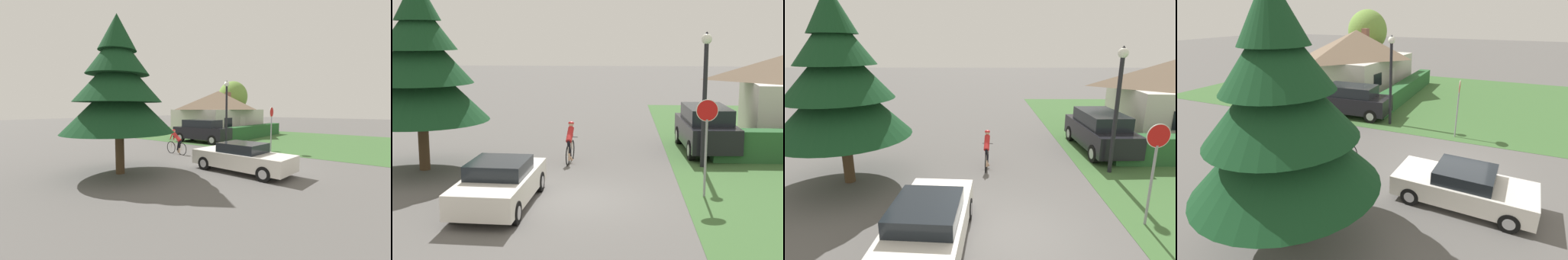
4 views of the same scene
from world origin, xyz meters
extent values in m
plane|color=#5B5956|center=(0.00, 0.00, 0.00)|extent=(140.00, 140.00, 0.00)
cube|color=#3D6633|center=(11.23, 4.00, 0.01)|extent=(16.00, 36.00, 0.01)
cube|color=beige|center=(11.30, 9.76, 1.35)|extent=(8.73, 6.85, 2.69)
pyramid|color=#75604C|center=(11.30, 9.76, 3.68)|extent=(9.43, 7.39, 1.98)
cube|color=silver|center=(11.03, 6.66, 1.00)|extent=(0.90, 0.14, 2.00)
cube|color=black|center=(8.74, 6.86, 1.48)|extent=(1.10, 0.15, 0.90)
cube|color=brown|center=(13.81, 10.16, 4.28)|extent=(0.54, 0.54, 0.80)
cube|color=#285B2D|center=(10.38, 5.28, 0.60)|extent=(11.08, 0.90, 1.20)
cube|color=silver|center=(-1.98, -0.62, 0.56)|extent=(2.02, 4.48, 0.66)
cube|color=black|center=(-1.98, -0.65, 1.10)|extent=(1.65, 1.89, 0.41)
cylinder|color=black|center=(-2.66, 0.91, 0.30)|extent=(0.30, 0.62, 0.61)
cylinder|color=#ADADB2|center=(-2.66, 0.91, 0.30)|extent=(0.30, 0.37, 0.35)
cylinder|color=black|center=(-1.12, 0.82, 0.30)|extent=(0.30, 0.62, 0.61)
cylinder|color=#ADADB2|center=(-1.12, 0.82, 0.30)|extent=(0.30, 0.37, 0.35)
cylinder|color=black|center=(-2.84, -2.07, 0.30)|extent=(0.30, 0.62, 0.61)
cylinder|color=#ADADB2|center=(-2.84, -2.07, 0.30)|extent=(0.30, 0.37, 0.35)
cylinder|color=black|center=(-1.29, -2.16, 0.30)|extent=(0.30, 0.62, 0.61)
cylinder|color=#ADADB2|center=(-1.29, -2.16, 0.30)|extent=(0.30, 0.37, 0.35)
torus|color=black|center=(-0.55, 4.26, 0.36)|extent=(0.10, 0.77, 0.77)
torus|color=black|center=(-0.47, 5.26, 0.36)|extent=(0.10, 0.77, 0.77)
cylinder|color=beige|center=(-0.53, 4.51, 0.52)|extent=(0.05, 0.18, 0.57)
cylinder|color=beige|center=(-0.50, 4.88, 0.56)|extent=(0.09, 0.63, 0.67)
cylinder|color=beige|center=(-0.50, 4.81, 0.84)|extent=(0.09, 0.75, 0.12)
cylinder|color=beige|center=(-0.53, 4.42, 0.30)|extent=(0.06, 0.34, 0.16)
cylinder|color=beige|center=(-0.54, 4.35, 0.58)|extent=(0.05, 0.21, 0.44)
cylinder|color=beige|center=(-0.47, 5.22, 0.62)|extent=(0.05, 0.12, 0.52)
cylinder|color=black|center=(-0.47, 5.18, 0.88)|extent=(0.44, 0.06, 0.02)
ellipsoid|color=black|center=(-0.53, 4.44, 0.82)|extent=(0.10, 0.21, 0.05)
cylinder|color=black|center=(-0.53, 4.43, 0.64)|extent=(0.13, 0.25, 0.47)
cylinder|color=black|center=(-0.53, 4.59, 0.56)|extent=(0.13, 0.26, 0.62)
cylinder|color=tan|center=(-0.52, 4.50, 0.27)|extent=(0.08, 0.08, 0.30)
cylinder|color=tan|center=(-0.47, 4.66, 0.17)|extent=(0.17, 0.08, 0.21)
cylinder|color=red|center=(-0.51, 4.72, 1.06)|extent=(0.27, 0.70, 0.58)
cylinder|color=red|center=(-0.48, 4.95, 1.06)|extent=(0.09, 0.25, 0.36)
cylinder|color=red|center=(-0.48, 5.23, 1.06)|extent=(0.09, 0.25, 0.36)
sphere|color=tan|center=(-0.49, 5.00, 1.40)|extent=(0.19, 0.19, 0.19)
ellipsoid|color=red|center=(-0.49, 5.00, 1.45)|extent=(0.22, 0.18, 0.12)
cube|color=black|center=(4.86, 6.98, 0.80)|extent=(2.07, 4.79, 0.94)
cube|color=black|center=(4.86, 6.96, 1.57)|extent=(1.77, 3.03, 0.61)
cylinder|color=black|center=(3.95, 8.55, 0.39)|extent=(0.27, 0.78, 0.77)
cylinder|color=#ADADB2|center=(3.95, 8.55, 0.39)|extent=(0.27, 0.46, 0.45)
cylinder|color=black|center=(5.63, 8.62, 0.39)|extent=(0.27, 0.78, 0.77)
cylinder|color=#ADADB2|center=(5.63, 8.62, 0.39)|extent=(0.27, 0.46, 0.45)
cylinder|color=black|center=(4.08, 5.35, 0.39)|extent=(0.27, 0.78, 0.77)
cylinder|color=#ADADB2|center=(4.08, 5.35, 0.39)|extent=(0.27, 0.46, 0.45)
cylinder|color=black|center=(5.76, 5.41, 0.39)|extent=(0.27, 0.78, 0.77)
cylinder|color=#ADADB2|center=(5.76, 5.41, 0.39)|extent=(0.27, 0.46, 0.45)
cylinder|color=gray|center=(3.86, 0.56, 1.16)|extent=(0.07, 0.07, 2.32)
cylinder|color=red|center=(3.86, 0.56, 2.57)|extent=(0.61, 0.07, 0.61)
cylinder|color=silver|center=(3.86, 0.56, 2.57)|extent=(0.64, 0.07, 0.64)
cylinder|color=black|center=(4.34, 4.26, 2.21)|extent=(0.16, 0.16, 4.42)
sphere|color=white|center=(4.34, 4.26, 4.59)|extent=(0.37, 0.37, 0.37)
cone|color=black|center=(4.34, 4.26, 4.77)|extent=(0.22, 0.22, 0.15)
cylinder|color=#4C3823|center=(-5.56, 3.30, 0.89)|extent=(0.37, 0.37, 1.77)
cone|color=#143D1E|center=(-5.56, 3.30, 2.96)|extent=(4.68, 4.68, 2.37)
cone|color=#143D1E|center=(-5.56, 3.30, 4.12)|extent=(3.65, 3.65, 2.09)
cone|color=#143D1E|center=(-5.56, 3.30, 5.12)|extent=(2.62, 2.62, 1.80)
cone|color=#143D1E|center=(-5.56, 3.30, 5.97)|extent=(1.59, 1.59, 1.52)
cylinder|color=#4C3823|center=(16.75, 11.31, 1.37)|extent=(0.37, 0.37, 2.74)
ellipsoid|color=olive|center=(16.75, 11.31, 4.31)|extent=(3.71, 3.71, 3.89)
camera|label=1|loc=(-12.05, -6.26, 2.80)|focal=24.00mm
camera|label=2|loc=(1.34, -15.13, 4.71)|focal=50.00mm
camera|label=3|loc=(-0.65, -7.00, 4.76)|focal=28.00mm
camera|label=4|loc=(-10.94, -1.38, 5.85)|focal=28.00mm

